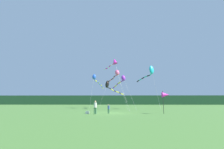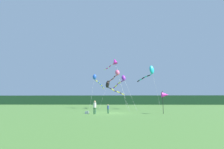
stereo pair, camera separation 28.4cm
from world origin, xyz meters
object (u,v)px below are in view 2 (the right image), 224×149
kite_black (109,85)px  kite_cyan (150,71)px  banner_flag_pole (165,95)px  person_adult (95,107)px  kite_magenta (114,62)px  cooler_box (87,112)px  kite_rainbow (116,74)px  kite_blue (96,79)px  person_child (108,108)px  kite_purple (122,79)px

kite_black → kite_cyan: (8.53, -5.74, 2.32)m
banner_flag_pole → kite_cyan: kite_cyan is taller
person_adult → kite_magenta: 15.46m
cooler_box → banner_flag_pole: size_ratio=0.15×
person_adult → kite_rainbow: kite_rainbow is taller
banner_flag_pole → kite_blue: 20.98m
banner_flag_pole → kite_black: kite_black is taller
person_adult → kite_blue: size_ratio=0.20×
kite_blue → kite_rainbow: kite_blue is taller
person_adult → banner_flag_pole: banner_flag_pole is taller
kite_magenta → kite_rainbow: bearing=-74.3°
person_adult → banner_flag_pole: size_ratio=0.57×
kite_blue → kite_black: bearing=-15.4°
cooler_box → kite_blue: 18.28m
person_adult → cooler_box: person_adult is taller
person_child → cooler_box: person_child is taller
kite_black → kite_purple: bearing=-59.6°
person_child → kite_blue: (-3.99, 16.54, 6.27)m
banner_flag_pole → cooler_box: bearing=179.8°
person_adult → kite_black: bearing=86.5°
kite_cyan → banner_flag_pole: bearing=-92.1°
kite_black → kite_cyan: size_ratio=0.81×
person_child → kite_purple: kite_purple is taller
banner_flag_pole → kite_purple: 12.70m
person_adult → cooler_box: 1.42m
person_child → kite_blue: size_ratio=0.14×
person_adult → kite_magenta: size_ratio=0.16×
person_adult → kite_purple: (3.97, 11.47, 5.03)m
kite_rainbow → kite_magenta: bearing=105.7°
person_child → banner_flag_pole: banner_flag_pole is taller
person_child → person_adult: bearing=-152.4°
kite_blue → kite_magenta: 7.36m
person_adult → kite_magenta: kite_magenta is taller
banner_flag_pole → kite_purple: bearing=115.3°
kite_blue → kite_rainbow: size_ratio=0.85×
cooler_box → kite_cyan: 16.50m
banner_flag_pole → kite_magenta: kite_magenta is taller
kite_black → kite_cyan: kite_cyan is taller
person_child → kite_cyan: kite_cyan is taller
person_child → banner_flag_pole: size_ratio=0.40×
cooler_box → kite_black: 16.91m
person_adult → kite_blue: kite_blue is taller
person_adult → banner_flag_pole: 9.30m
cooler_box → kite_purple: (5.05, 10.99, 5.81)m
kite_black → kite_rainbow: bearing=-73.4°
kite_black → banner_flag_pole: bearing=-63.1°
person_adult → cooler_box: (-1.09, 0.48, -0.77)m
kite_black → kite_magenta: kite_magenta is taller
person_adult → kite_black: (1.01, 16.50, 4.23)m
kite_black → kite_magenta: 6.32m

